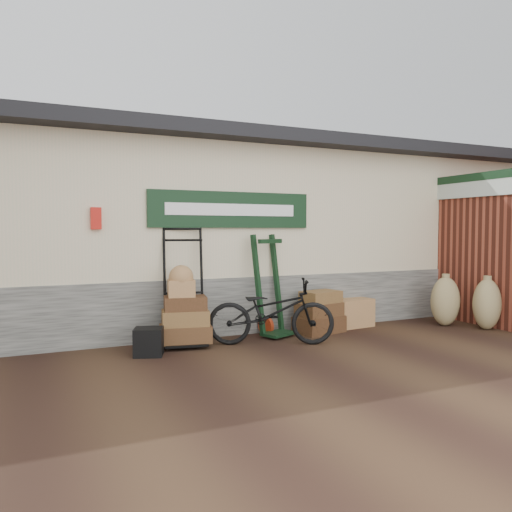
{
  "coord_description": "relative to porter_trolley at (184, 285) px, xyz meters",
  "views": [
    {
      "loc": [
        -3.12,
        -6.16,
        1.64
      ],
      "look_at": [
        0.08,
        0.9,
        1.24
      ],
      "focal_mm": 35.0,
      "sensor_mm": 36.0,
      "label": 1
    }
  ],
  "objects": [
    {
      "name": "ground",
      "position": [
        1.13,
        -0.73,
        -0.86
      ],
      "size": [
        80.0,
        80.0,
        0.0
      ],
      "primitive_type": "plane",
      "color": "black",
      "rests_on": "ground"
    },
    {
      "name": "porter_trolley",
      "position": [
        0.0,
        0.0,
        0.0
      ],
      "size": [
        0.96,
        0.8,
        1.71
      ],
      "primitive_type": null,
      "rotation": [
        0.0,
        0.0,
        -0.2
      ],
      "color": "black",
      "rests_on": "ground"
    },
    {
      "name": "wicker_hamper",
      "position": [
        2.94,
        0.12,
        -0.62
      ],
      "size": [
        0.77,
        0.55,
        0.47
      ],
      "primitive_type": "cube",
      "rotation": [
        0.0,
        0.0,
        0.11
      ],
      "color": "olive",
      "rests_on": "ground"
    },
    {
      "name": "bicycle",
      "position": [
        1.13,
        -0.54,
        -0.33
      ],
      "size": [
        1.29,
        1.91,
        1.05
      ],
      "primitive_type": "imported",
      "rotation": [
        0.0,
        0.0,
        1.17
      ],
      "color": "black",
      "rests_on": "ground"
    },
    {
      "name": "burlap_sack_left",
      "position": [
        4.47,
        -0.5,
        -0.44
      ],
      "size": [
        0.56,
        0.48,
        0.84
      ],
      "primitive_type": "ellipsoid",
      "rotation": [
        0.0,
        0.0,
        0.07
      ],
      "color": "brown",
      "rests_on": "ground"
    },
    {
      "name": "brick_outbuilding",
      "position": [
        5.83,
        0.46,
        0.45
      ],
      "size": [
        1.71,
        4.51,
        2.62
      ],
      "color": "maroon",
      "rests_on": "ground"
    },
    {
      "name": "station_building",
      "position": [
        1.13,
        2.01,
        0.76
      ],
      "size": [
        14.4,
        4.1,
        3.2
      ],
      "color": "#4C4C47",
      "rests_on": "ground"
    },
    {
      "name": "green_barrow",
      "position": [
        1.38,
        0.01,
        -0.07
      ],
      "size": [
        0.71,
        0.66,
        1.57
      ],
      "primitive_type": null,
      "rotation": [
        0.0,
        0.0,
        0.39
      ],
      "color": "black",
      "rests_on": "ground"
    },
    {
      "name": "black_trunk",
      "position": [
        -0.61,
        -0.45,
        -0.67
      ],
      "size": [
        0.45,
        0.42,
        0.37
      ],
      "primitive_type": "cube",
      "rotation": [
        0.0,
        0.0,
        -0.34
      ],
      "color": "black",
      "rests_on": "ground"
    },
    {
      "name": "burlap_sack_right",
      "position": [
        4.85,
        -1.03,
        -0.44
      ],
      "size": [
        0.66,
        0.62,
        0.84
      ],
      "primitive_type": "ellipsoid",
      "rotation": [
        0.0,
        0.0,
        0.43
      ],
      "color": "brown",
      "rests_on": "ground"
    },
    {
      "name": "suitcase_stack",
      "position": [
        2.19,
        -0.11,
        -0.52
      ],
      "size": [
        0.85,
        0.64,
        0.68
      ],
      "primitive_type": null,
      "rotation": [
        0.0,
        0.0,
        0.22
      ],
      "color": "#3E2713",
      "rests_on": "ground"
    }
  ]
}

